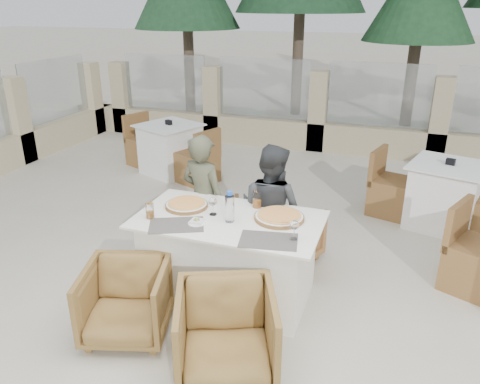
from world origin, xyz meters
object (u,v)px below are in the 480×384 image
(dining_table, at_px, (229,258))
(wine_glass_centre, at_px, (213,205))
(beer_glass_left, at_px, (150,211))
(armchair_far_right, at_px, (284,234))
(diner_left, at_px, (204,200))
(water_bottle, at_px, (230,207))
(armchair_far_left, at_px, (209,229))
(diner_right, at_px, (270,211))
(bg_table_a, at_px, (170,149))
(pizza_left, at_px, (187,204))
(bg_table_b, at_px, (445,196))
(wine_glass_corner, at_px, (294,229))
(beer_glass_right, at_px, (257,199))
(pizza_right, at_px, (279,216))
(olive_dish, at_px, (197,221))
(armchair_near_right, at_px, (226,334))
(armchair_near_left, at_px, (126,301))

(dining_table, height_order, wine_glass_centre, wine_glass_centre)
(beer_glass_left, distance_m, armchair_far_right, 1.48)
(beer_glass_left, bearing_deg, diner_left, 75.43)
(water_bottle, relative_size, armchair_far_left, 0.42)
(beer_glass_left, xyz_separation_m, diner_right, (0.87, 0.73, -0.18))
(dining_table, bearing_deg, bg_table_a, 125.70)
(pizza_left, distance_m, bg_table_b, 3.15)
(water_bottle, relative_size, wine_glass_corner, 1.49)
(dining_table, relative_size, bg_table_a, 0.98)
(armchair_far_right, xyz_separation_m, bg_table_b, (1.58, 1.40, 0.09))
(beer_glass_left, bearing_deg, armchair_far_left, 77.65)
(dining_table, relative_size, water_bottle, 5.83)
(beer_glass_right, bearing_deg, diner_left, 162.43)
(dining_table, xyz_separation_m, pizza_right, (0.41, 0.13, 0.41))
(beer_glass_right, height_order, bg_table_b, beer_glass_right)
(water_bottle, relative_size, olive_dish, 2.49)
(armchair_far_right, relative_size, armchair_near_right, 0.90)
(wine_glass_centre, relative_size, olive_dish, 1.67)
(wine_glass_corner, bearing_deg, diner_left, 147.04)
(dining_table, xyz_separation_m, pizza_left, (-0.44, 0.10, 0.41))
(armchair_near_right, distance_m, bg_table_b, 3.46)
(wine_glass_corner, xyz_separation_m, beer_glass_right, (-0.46, 0.50, -0.01))
(pizza_left, height_order, wine_glass_corner, wine_glass_corner)
(beer_glass_left, bearing_deg, bg_table_a, 114.51)
(armchair_far_right, height_order, diner_left, diner_left)
(dining_table, distance_m, armchair_far_right, 0.84)
(beer_glass_right, relative_size, armchair_near_left, 0.24)
(beer_glass_right, bearing_deg, dining_table, -117.41)
(beer_glass_left, height_order, diner_left, diner_left)
(dining_table, distance_m, olive_dish, 0.50)
(water_bottle, relative_size, beer_glass_right, 1.75)
(pizza_left, bearing_deg, wine_glass_corner, -15.50)
(water_bottle, height_order, olive_dish, water_bottle)
(armchair_near_left, xyz_separation_m, armchair_near_right, (0.89, -0.13, 0.02))
(pizza_right, relative_size, diner_right, 0.33)
(diner_right, relative_size, bg_table_b, 0.80)
(armchair_near_left, bearing_deg, water_bottle, 32.87)
(armchair_far_right, xyz_separation_m, armchair_near_right, (-0.00, -1.67, 0.03))
(pizza_right, relative_size, bg_table_a, 0.26)
(olive_dish, bearing_deg, armchair_far_left, 106.70)
(armchair_near_left, relative_size, bg_table_a, 0.40)
(armchair_far_left, height_order, diner_right, diner_right)
(water_bottle, relative_size, armchair_far_right, 0.43)
(pizza_left, distance_m, armchair_far_right, 1.13)
(armchair_near_right, bearing_deg, diner_right, 70.92)
(diner_right, bearing_deg, beer_glass_left, 55.34)
(bg_table_b, bearing_deg, water_bottle, -114.13)
(wine_glass_corner, xyz_separation_m, armchair_far_right, (-0.30, 0.96, -0.57))
(armchair_near_left, relative_size, bg_table_b, 0.40)
(bg_table_b, bearing_deg, pizza_right, -110.04)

